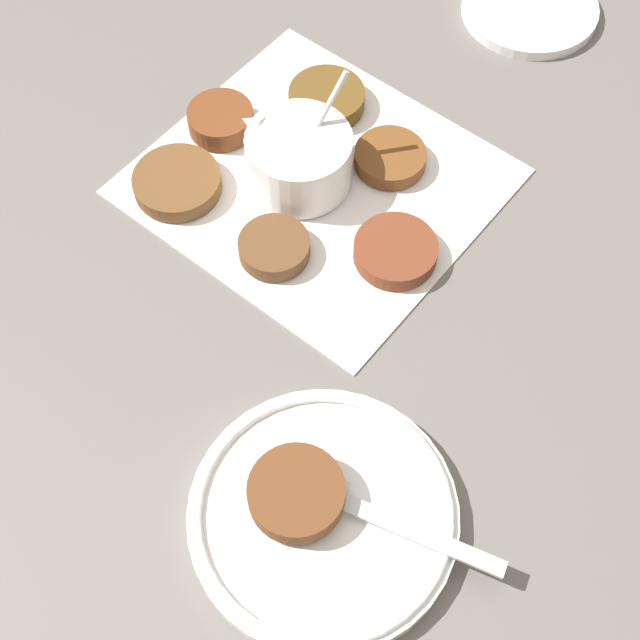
% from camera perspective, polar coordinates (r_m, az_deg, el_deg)
% --- Properties ---
extents(ground_plane, '(4.00, 4.00, 0.00)m').
position_cam_1_polar(ground_plane, '(0.82, -0.79, 9.54)').
color(ground_plane, '#605B56').
extents(napkin, '(0.33, 0.31, 0.00)m').
position_cam_1_polar(napkin, '(0.81, -0.16, 8.91)').
color(napkin, white).
rests_on(napkin, ground_plane).
extents(sauce_bowl, '(0.10, 0.10, 0.10)m').
position_cam_1_polar(sauce_bowl, '(0.80, -1.59, 10.28)').
color(sauce_bowl, white).
rests_on(sauce_bowl, napkin).
extents(fritter_0, '(0.07, 0.07, 0.02)m').
position_cam_1_polar(fritter_0, '(0.87, 0.43, 13.99)').
color(fritter_0, brown).
rests_on(fritter_0, napkin).
extents(fritter_1, '(0.07, 0.07, 0.02)m').
position_cam_1_polar(fritter_1, '(0.76, 4.86, 4.43)').
color(fritter_1, brown).
rests_on(fritter_1, napkin).
extents(fritter_2, '(0.07, 0.07, 0.01)m').
position_cam_1_polar(fritter_2, '(0.82, 4.51, 10.33)').
color(fritter_2, brown).
rests_on(fritter_2, napkin).
extents(fritter_3, '(0.08, 0.08, 0.02)m').
position_cam_1_polar(fritter_3, '(0.81, -9.13, 8.69)').
color(fritter_3, brown).
rests_on(fritter_3, napkin).
extents(fritter_4, '(0.06, 0.06, 0.02)m').
position_cam_1_polar(fritter_4, '(0.85, -6.54, 12.43)').
color(fritter_4, brown).
rests_on(fritter_4, napkin).
extents(fritter_5, '(0.06, 0.06, 0.02)m').
position_cam_1_polar(fritter_5, '(0.76, -2.95, 4.67)').
color(fritter_5, brown).
rests_on(fritter_5, napkin).
extents(serving_plate, '(0.20, 0.20, 0.02)m').
position_cam_1_polar(serving_plate, '(0.65, 0.20, -12.34)').
color(serving_plate, white).
rests_on(serving_plate, ground_plane).
extents(fritter_on_plate, '(0.07, 0.07, 0.02)m').
position_cam_1_polar(fritter_on_plate, '(0.64, -1.52, -11.01)').
color(fritter_on_plate, brown).
rests_on(fritter_on_plate, serving_plate).
extents(fork, '(0.19, 0.04, 0.00)m').
position_cam_1_polar(fork, '(0.64, 1.61, -11.60)').
color(fork, silver).
rests_on(fork, serving_plate).
extents(extra_saucer, '(0.14, 0.14, 0.01)m').
position_cam_1_polar(extra_saucer, '(0.99, 13.26, 18.82)').
color(extra_saucer, white).
rests_on(extra_saucer, ground_plane).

